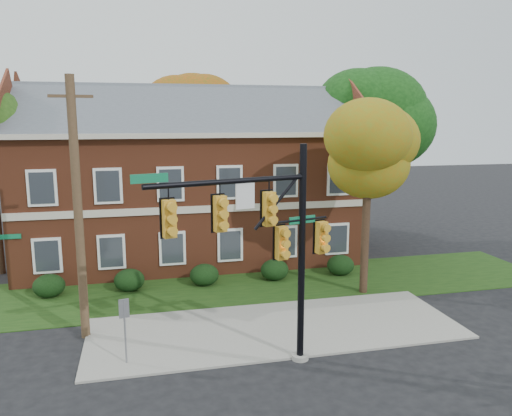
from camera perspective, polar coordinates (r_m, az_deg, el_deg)
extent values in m
plane|color=black|center=(18.71, 3.16, -14.86)|extent=(120.00, 120.00, 0.00)
cube|color=gray|center=(19.57, 2.32, -13.56)|extent=(14.00, 5.00, 0.08)
cube|color=#193811|center=(24.10, -0.91, -8.95)|extent=(30.00, 6.00, 0.04)
cube|color=brown|center=(28.73, -7.40, 1.25)|extent=(18.00, 8.00, 7.00)
cube|color=beige|center=(28.40, -7.56, 8.48)|extent=(18.80, 8.80, 0.24)
cube|color=beige|center=(24.78, -6.43, -0.15)|extent=(18.00, 0.12, 0.35)
ellipsoid|color=black|center=(24.46, -22.58, -8.21)|extent=(1.40, 1.26, 1.05)
ellipsoid|color=black|center=(24.12, -14.28, -7.99)|extent=(1.40, 1.26, 1.05)
ellipsoid|color=black|center=(24.28, -5.93, -7.60)|extent=(1.40, 1.26, 1.05)
ellipsoid|color=black|center=(24.93, 2.14, -7.07)|extent=(1.40, 1.26, 1.05)
ellipsoid|color=black|center=(26.04, 9.63, -6.46)|extent=(1.40, 1.26, 1.05)
cylinder|color=black|center=(23.07, 12.40, -2.67)|extent=(0.36, 0.36, 5.76)
ellipsoid|color=#9D5F0D|center=(22.56, 12.75, 6.28)|extent=(4.25, 4.25, 3.60)
ellipsoid|color=#9D5F0D|center=(22.48, 14.67, 7.72)|extent=(3.50, 3.50, 3.00)
ellipsoid|color=#1C3C10|center=(27.56, -26.90, 7.35)|extent=(4.20, 4.20, 3.60)
cylinder|color=black|center=(32.66, 11.99, 2.22)|extent=(0.36, 0.36, 7.04)
ellipsoid|color=#0E330E|center=(32.36, 12.28, 9.96)|extent=(5.95, 5.95, 5.04)
ellipsoid|color=#0E330E|center=(32.28, 14.16, 10.95)|extent=(4.90, 4.90, 4.20)
cylinder|color=black|center=(36.68, -7.15, 3.72)|extent=(0.36, 0.36, 7.68)
ellipsoid|color=#C84111|center=(36.46, -7.32, 11.23)|extent=(6.46, 6.46, 5.47)
ellipsoid|color=#C84111|center=(36.02, -5.71, 12.23)|extent=(5.32, 5.32, 4.56)
cylinder|color=gray|center=(17.42, 5.05, -16.58)|extent=(0.57, 0.57, 0.16)
cylinder|color=black|center=(16.16, 5.24, -5.44)|extent=(0.28, 0.28, 7.15)
cylinder|color=black|center=(14.39, -3.06, 3.05)|extent=(4.96, 1.53, 0.16)
cylinder|color=black|center=(15.88, 5.31, -1.35)|extent=(1.79, 0.57, 0.08)
cube|color=gold|center=(13.85, -9.89, -1.23)|extent=(0.52, 0.42, 1.19)
cube|color=gold|center=(14.41, -4.12, -0.66)|extent=(0.52, 0.42, 1.19)
cube|color=gold|center=(15.15, 1.50, -0.10)|extent=(0.52, 0.42, 1.19)
cube|color=silver|center=(14.69, -1.25, 1.39)|extent=(0.60, 0.20, 0.77)
cube|color=#0E6A42|center=(13.52, -12.09, 3.33)|extent=(1.00, 0.31, 0.25)
cube|color=gold|center=(15.62, 2.94, -4.01)|extent=(0.52, 0.42, 1.19)
cube|color=gold|center=(16.46, 7.48, -3.35)|extent=(0.52, 0.42, 1.19)
cube|color=#0E6A42|center=(15.88, 5.31, -1.35)|extent=(0.95, 0.30, 0.24)
cylinder|color=#4A3722|center=(18.61, -19.67, -0.38)|extent=(0.33, 0.33, 9.39)
cube|color=#4A3722|center=(18.35, -20.42, 11.89)|extent=(1.46, 0.20, 0.10)
cylinder|color=slate|center=(17.09, -14.73, -13.59)|extent=(0.07, 0.07, 2.24)
cube|color=slate|center=(16.79, -14.86, -11.04)|extent=(0.33, 0.12, 0.63)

